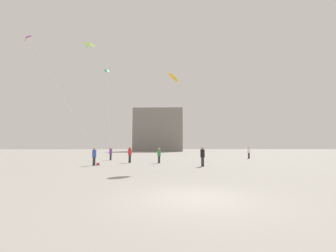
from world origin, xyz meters
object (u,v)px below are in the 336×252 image
person_in_red (130,154)px  kite_emerald_diamond (107,72)px  person_in_black (203,155)px  kite_lime_diamond (89,44)px  person_in_purple (111,153)px  person_in_blue (94,156)px  person_in_green (159,155)px  person_in_white (249,152)px  kite_amber_diamond (174,77)px  handbag_beside_flyer (98,164)px  building_left_hall (159,131)px  kite_magenta_diamond (30,39)px

person_in_red → kite_emerald_diamond: bearing=-164.7°
person_in_black → kite_lime_diamond: size_ratio=0.15×
person_in_purple → person_in_black: bearing=-175.5°
kite_lime_diamond → person_in_blue: bearing=-50.5°
person_in_purple → person_in_green: person_in_purple is taller
person_in_red → person_in_white: bearing=110.6°
person_in_green → kite_amber_diamond: size_ratio=0.23×
person_in_white → handbag_beside_flyer: (-19.28, -11.95, -0.87)m
person_in_blue → handbag_beside_flyer: bearing=-130.9°
kite_emerald_diamond → building_left_hall: bearing=77.8°
kite_lime_diamond → person_in_red: bearing=22.9°
person_in_purple → building_left_hall: 57.59m
kite_amber_diamond → person_in_red: bearing=131.2°
person_in_black → kite_amber_diamond: bearing=133.3°
person_in_purple → kite_magenta_diamond: (-7.33, -6.65, 12.07)m
person_in_blue → person_in_purple: bearing=-55.2°
person_in_red → kite_amber_diamond: bearing=34.6°
handbag_beside_flyer → person_in_purple: bearing=94.0°
person_in_white → kite_amber_diamond: (-12.28, -13.71, 7.06)m
person_in_red → kite_lime_diamond: bearing=-73.7°
person_in_black → kite_lime_diamond: (-11.33, 2.98, 11.54)m
person_in_white → kite_lime_diamond: kite_lime_diamond is taller
person_in_black → kite_emerald_diamond: bearing=69.0°
person_in_blue → kite_amber_diamond: 10.37m
handbag_beside_flyer → building_left_hall: bearing=84.9°
building_left_hall → person_in_green: bearing=-90.1°
person_in_blue → kite_amber_diamond: kite_amber_diamond is taller
person_in_white → kite_lime_diamond: bearing=78.3°
person_in_black → kite_amber_diamond: kite_amber_diamond is taller
person_in_white → person_in_red: bearing=79.2°
person_in_blue → kite_magenta_diamond: size_ratio=0.14×
person_in_green → person_in_blue: bearing=173.4°
kite_amber_diamond → kite_emerald_diamond: (-10.98, 21.29, 7.54)m
person_in_black → person_in_green: bearing=79.2°
kite_lime_diamond → handbag_beside_flyer: bearing=-42.2°
person_in_red → person_in_white: person_in_white is taller
person_in_black → person_in_white: bearing=0.2°
handbag_beside_flyer → person_in_blue: bearing=-164.1°
handbag_beside_flyer → person_in_white: bearing=31.8°
person_in_green → kite_magenta_diamond: kite_magenta_diamond is taller
person_in_green → handbag_beside_flyer: bearing=174.0°
person_in_blue → handbag_beside_flyer: person_in_blue is taller
person_in_red → kite_emerald_diamond: kite_emerald_diamond is taller
person_in_green → kite_amber_diamond: bearing=-105.6°
person_in_green → person_in_white: (13.55, 9.23, 0.09)m
kite_amber_diamond → kite_emerald_diamond: kite_emerald_diamond is taller
person_in_green → kite_lime_diamond: bearing=157.5°
person_in_black → person_in_red: person_in_red is taller
person_in_purple → handbag_beside_flyer: bearing=142.5°
person_in_red → handbag_beside_flyer: person_in_red is taller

